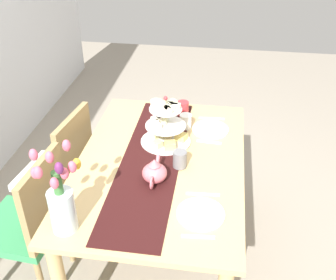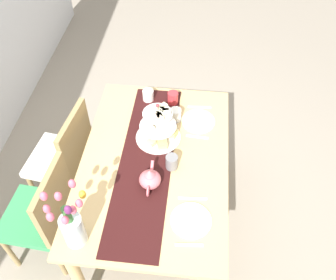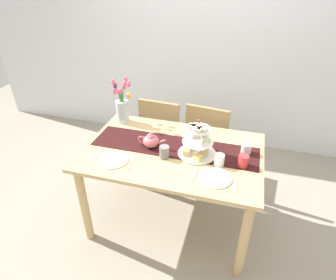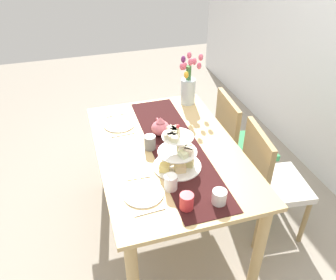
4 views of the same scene
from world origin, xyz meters
name	(u,v)px [view 3 (image 3 of 4)]	position (x,y,z in m)	size (l,w,h in m)	color
ground_plane	(172,219)	(0.00, 0.00, 0.00)	(8.00, 8.00, 0.00)	gray
room_wall_rear	(209,39)	(0.00, 1.57, 1.30)	(6.00, 0.08, 2.60)	silver
dining_table	(173,162)	(0.00, 0.00, 0.66)	(1.41, 0.93, 0.78)	tan
chair_left	(163,132)	(-0.29, 0.69, 0.50)	(0.45, 0.45, 0.91)	#9C8254
chair_right	(208,139)	(0.20, 0.69, 0.50)	(0.47, 0.47, 0.91)	#9C8254
table_runner	(174,147)	(0.00, 0.05, 0.78)	(1.34, 0.33, 0.00)	black
tiered_cake_stand	(198,143)	(0.20, 0.00, 0.88)	(0.30, 0.30, 0.30)	beige
teapot	(151,141)	(-0.18, 0.00, 0.84)	(0.24, 0.13, 0.14)	#D66B75
tulip_vase	(122,106)	(-0.57, 0.34, 0.94)	(0.21, 0.19, 0.42)	silver
cream_jug	(246,149)	(0.56, 0.12, 0.82)	(0.08, 0.08, 0.09)	white
dinner_plate_left	(113,160)	(-0.40, -0.26, 0.78)	(0.23, 0.23, 0.01)	white
fork_left	(96,157)	(-0.54, -0.26, 0.78)	(0.02, 0.15, 0.01)	silver
knife_left	(131,163)	(-0.25, -0.26, 0.78)	(0.01, 0.17, 0.01)	silver
dinner_plate_right	(215,178)	(0.38, -0.26, 0.78)	(0.23, 0.23, 0.01)	white
fork_right	(195,174)	(0.23, -0.26, 0.78)	(0.02, 0.15, 0.01)	silver
knife_right	(236,182)	(0.52, -0.26, 0.78)	(0.01, 0.17, 0.01)	silver
mug_grey	(164,152)	(-0.04, -0.11, 0.83)	(0.08, 0.08, 0.10)	slate
mug_white_text	(219,160)	(0.38, -0.10, 0.82)	(0.08, 0.08, 0.10)	white
mug_orange	(243,161)	(0.55, -0.06, 0.82)	(0.08, 0.08, 0.10)	red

